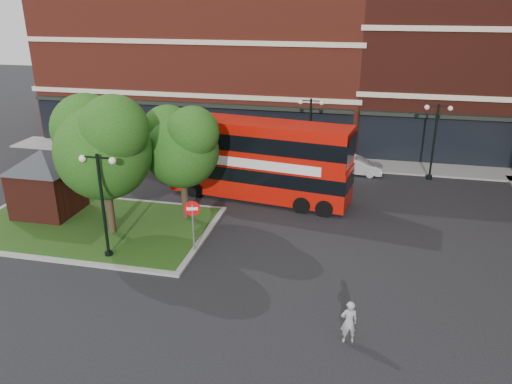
% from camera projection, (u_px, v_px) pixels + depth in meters
% --- Properties ---
extents(ground, '(120.00, 120.00, 0.00)m').
position_uv_depth(ground, '(222.00, 273.00, 21.76)').
color(ground, black).
rests_on(ground, ground).
extents(pavement_far, '(44.00, 3.00, 0.12)m').
position_uv_depth(pavement_far, '(285.00, 159.00, 36.73)').
color(pavement_far, slate).
rests_on(pavement_far, ground).
extents(terrace_far_left, '(26.00, 12.00, 14.00)m').
position_uv_depth(terrace_far_left, '(208.00, 50.00, 42.61)').
color(terrace_far_left, maroon).
rests_on(terrace_far_left, ground).
extents(terrace_far_right, '(18.00, 12.00, 16.00)m').
position_uv_depth(terrace_far_right, '(485.00, 42.00, 37.81)').
color(terrace_far_right, '#471911').
rests_on(terrace_far_right, ground).
extents(traffic_island, '(12.60, 7.60, 0.15)m').
position_uv_depth(traffic_island, '(91.00, 226.00, 26.08)').
color(traffic_island, gray).
rests_on(traffic_island, ground).
extents(kiosk, '(6.51, 6.51, 3.60)m').
position_uv_depth(kiosk, '(45.00, 175.00, 26.77)').
color(kiosk, '#471911').
rests_on(kiosk, traffic_island).
extents(tree_island_west, '(5.40, 4.71, 7.21)m').
position_uv_depth(tree_island_west, '(101.00, 142.00, 23.68)').
color(tree_island_west, '#2D2116').
rests_on(tree_island_west, ground).
extents(tree_island_east, '(4.46, 3.90, 6.29)m').
position_uv_depth(tree_island_east, '(181.00, 143.00, 25.53)').
color(tree_island_east, '#2D2116').
rests_on(tree_island_east, ground).
extents(lamp_island, '(1.72, 0.36, 5.00)m').
position_uv_depth(lamp_island, '(102.00, 201.00, 22.02)').
color(lamp_island, black).
rests_on(lamp_island, ground).
extents(lamp_far_left, '(1.72, 0.36, 5.00)m').
position_uv_depth(lamp_far_left, '(310.00, 131.00, 33.49)').
color(lamp_far_left, black).
rests_on(lamp_far_left, ground).
extents(lamp_far_right, '(1.72, 0.36, 5.00)m').
position_uv_depth(lamp_far_right, '(435.00, 138.00, 31.88)').
color(lamp_far_right, black).
rests_on(lamp_far_right, ground).
extents(bus, '(10.92, 4.01, 4.08)m').
position_uv_depth(bus, '(259.00, 155.00, 28.88)').
color(bus, '#B41007').
rests_on(bus, ground).
extents(woman, '(0.68, 0.53, 1.63)m').
position_uv_depth(woman, '(349.00, 322.00, 17.16)').
color(woman, gray).
rests_on(woman, ground).
extents(car_silver, '(4.14, 1.83, 1.39)m').
position_uv_depth(car_silver, '(221.00, 149.00, 36.99)').
color(car_silver, '#9EA2A5').
rests_on(car_silver, ground).
extents(car_white, '(3.77, 1.47, 1.22)m').
position_uv_depth(car_white, '(355.00, 165.00, 33.68)').
color(car_white, silver).
rests_on(car_white, ground).
extents(no_entry_sign, '(0.72, 0.25, 2.64)m').
position_uv_depth(no_entry_sign, '(193.00, 216.00, 22.80)').
color(no_entry_sign, slate).
rests_on(no_entry_sign, ground).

